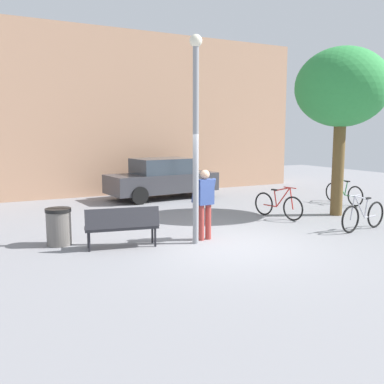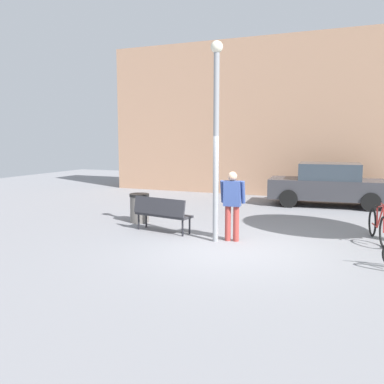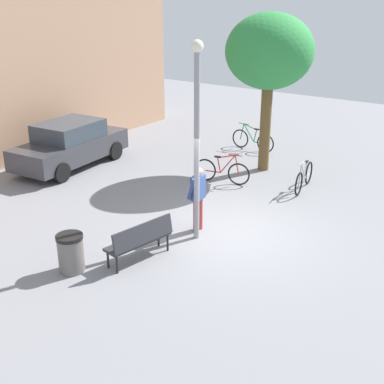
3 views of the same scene
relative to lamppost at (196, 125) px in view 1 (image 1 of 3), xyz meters
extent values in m
plane|color=gray|center=(0.62, -0.53, -2.70)|extent=(36.00, 36.00, 0.00)
cube|color=tan|center=(0.62, 9.26, 0.60)|extent=(17.30, 2.00, 6.59)
cylinder|color=gray|center=(0.00, 0.00, -0.51)|extent=(0.13, 0.13, 4.38)
sphere|color=#F2EACC|center=(0.00, 0.00, 1.80)|extent=(0.28, 0.28, 0.28)
cylinder|color=#9E3833|center=(0.25, 0.19, -2.27)|extent=(0.14, 0.14, 0.85)
cylinder|color=#9E3833|center=(0.45, 0.21, -2.27)|extent=(0.14, 0.14, 0.85)
cube|color=#334784|center=(0.35, 0.20, -1.55)|extent=(0.42, 0.26, 0.60)
sphere|color=tan|center=(0.35, 0.20, -1.14)|extent=(0.22, 0.22, 0.22)
cylinder|color=#334784|center=(0.09, 0.22, -1.52)|extent=(0.11, 0.24, 0.55)
cylinder|color=#334784|center=(0.59, 0.27, -1.52)|extent=(0.11, 0.24, 0.55)
cube|color=#2D2D33|center=(-1.62, 0.44, -2.25)|extent=(1.65, 0.72, 0.06)
cube|color=#2D2D33|center=(-1.65, 0.26, -2.00)|extent=(1.60, 0.41, 0.44)
cylinder|color=black|center=(-2.30, 0.73, -2.49)|extent=(0.05, 0.05, 0.42)
cylinder|color=black|center=(-0.88, 0.47, -2.49)|extent=(0.05, 0.05, 0.42)
cylinder|color=black|center=(-2.35, 0.42, -2.49)|extent=(0.05, 0.05, 0.42)
cylinder|color=black|center=(-0.94, 0.16, -2.49)|extent=(0.05, 0.05, 0.42)
cylinder|color=brown|center=(5.45, 1.05, -1.25)|extent=(0.36, 0.36, 2.90)
ellipsoid|color=#308D42|center=(5.45, 1.05, 1.17)|extent=(2.76, 2.76, 2.35)
torus|color=black|center=(7.24, 2.98, -2.34)|extent=(0.08, 0.71, 0.71)
torus|color=black|center=(7.20, 1.88, -2.34)|extent=(0.08, 0.71, 0.71)
cylinder|color=#338447|center=(7.23, 2.61, -2.06)|extent=(0.06, 0.50, 0.64)
cylinder|color=#338447|center=(7.23, 2.56, -1.82)|extent=(0.06, 0.58, 0.18)
cylinder|color=#338447|center=(7.22, 2.33, -2.13)|extent=(0.04, 0.14, 0.48)
cylinder|color=#338447|center=(7.21, 2.13, -2.37)|extent=(0.06, 0.50, 0.04)
cylinder|color=#338447|center=(7.24, 2.91, -2.06)|extent=(0.04, 0.17, 0.63)
cube|color=black|center=(7.21, 2.28, -1.87)|extent=(0.09, 0.20, 0.04)
cylinder|color=#338447|center=(7.24, 2.85, -1.75)|extent=(0.05, 0.44, 0.03)
torus|color=black|center=(3.68, 0.97, -2.34)|extent=(0.20, 0.70, 0.71)
torus|color=black|center=(3.44, 2.05, -2.34)|extent=(0.20, 0.70, 0.71)
cylinder|color=red|center=(3.60, 1.33, -2.06)|extent=(0.14, 0.49, 0.64)
cylinder|color=red|center=(3.59, 1.38, -1.82)|extent=(0.16, 0.57, 0.18)
cylinder|color=red|center=(3.54, 1.61, -2.13)|extent=(0.06, 0.14, 0.48)
cylinder|color=red|center=(3.50, 1.80, -2.37)|extent=(0.14, 0.50, 0.04)
cylinder|color=red|center=(3.67, 1.04, -2.06)|extent=(0.07, 0.17, 0.63)
cube|color=black|center=(3.53, 1.66, -1.87)|extent=(0.12, 0.21, 0.04)
cylinder|color=red|center=(3.65, 1.10, -1.75)|extent=(0.12, 0.44, 0.03)
torus|color=black|center=(3.96, -0.89, -2.34)|extent=(0.71, 0.15, 0.71)
torus|color=black|center=(5.05, -0.74, -2.34)|extent=(0.71, 0.15, 0.71)
cylinder|color=#ADADB7|center=(4.32, -0.84, -2.06)|extent=(0.50, 0.10, 0.64)
cylinder|color=#ADADB7|center=(4.37, -0.83, -1.82)|extent=(0.58, 0.11, 0.18)
cylinder|color=#ADADB7|center=(4.61, -0.80, -2.13)|extent=(0.14, 0.05, 0.48)
cylinder|color=#ADADB7|center=(4.80, -0.77, -2.37)|extent=(0.50, 0.10, 0.04)
cylinder|color=#ADADB7|center=(4.03, -0.88, -2.06)|extent=(0.17, 0.06, 0.63)
cube|color=black|center=(4.65, -0.79, -1.87)|extent=(0.21, 0.11, 0.04)
cylinder|color=#ADADB7|center=(4.09, -0.87, -1.75)|extent=(0.44, 0.09, 0.03)
cube|color=#38383D|center=(1.96, 6.57, -2.08)|extent=(4.34, 2.09, 0.70)
cube|color=#333D47|center=(1.96, 6.57, -1.45)|extent=(2.24, 1.76, 0.60)
cylinder|color=black|center=(3.23, 7.50, -2.38)|extent=(0.66, 0.28, 0.64)
cylinder|color=black|center=(3.38, 5.90, -2.38)|extent=(0.66, 0.28, 0.64)
cylinder|color=black|center=(0.54, 7.24, -2.38)|extent=(0.66, 0.28, 0.64)
cylinder|color=black|center=(0.70, 5.65, -2.38)|extent=(0.66, 0.28, 0.64)
cylinder|color=#66605B|center=(-2.83, 1.28, -2.32)|extent=(0.55, 0.55, 0.76)
cylinder|color=black|center=(-2.83, 1.28, -1.89)|extent=(0.58, 0.58, 0.08)
camera|label=1|loc=(-4.43, -8.49, -0.16)|focal=39.91mm
camera|label=2|loc=(3.37, -9.30, -0.22)|focal=39.53mm
camera|label=3|loc=(-8.96, -6.20, 2.84)|focal=46.71mm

